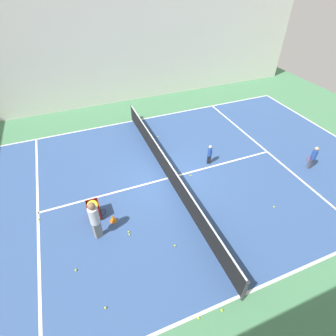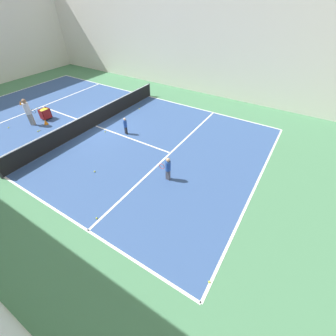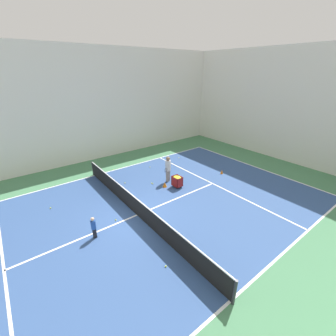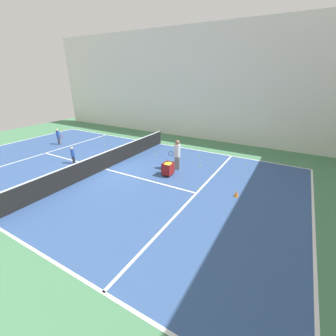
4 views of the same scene
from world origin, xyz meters
The scene contains 27 objects.
ground_plane centered at (0.00, 0.00, 0.00)m, with size 30.72×30.72×0.00m, color #477F56.
court_playing_area centered at (0.00, 0.00, 0.00)m, with size 11.76×20.65×0.00m.
line_baseline_near centered at (0.00, -10.32, 0.01)m, with size 11.76×0.10×0.00m, color white.
line_baseline_far centered at (0.00, 10.32, 0.01)m, with size 11.76×0.10×0.00m, color white.
line_sideline_left centered at (-5.88, 0.00, 0.01)m, with size 0.10×20.65×0.00m, color white.
line_sideline_right centered at (5.88, 0.00, 0.01)m, with size 0.10×20.65×0.00m, color white.
line_service_near centered at (0.00, -5.68, 0.01)m, with size 11.76×0.10×0.00m, color white.
line_service_far centered at (0.00, 5.68, 0.01)m, with size 11.76×0.10×0.00m, color white.
line_centre_service centered at (0.00, 0.00, 0.01)m, with size 0.10×11.35×0.00m, color white.
hall_enclosure_right centered at (8.99, 0.00, 4.24)m, with size 0.15×27.02×8.48m.
tennis_net centered at (0.00, 0.00, 0.53)m, with size 12.06×0.10×1.03m.
player_near_baseline centered at (-1.86, -6.67, 0.70)m, with size 0.25×0.57×1.23m.
coach_at_net centered at (-2.05, 3.58, 1.00)m, with size 0.47×0.67×1.75m.
child_midcourt centered at (0.31, -2.31, 0.61)m, with size 0.26×0.26×1.06m.
ball_cart centered at (-1.07, 3.55, 0.52)m, with size 0.60×0.48×0.74m.
training_cone_0 centered at (-1.55, 2.94, 0.16)m, with size 0.27×0.27×0.32m, color orange.
training_cone_1 centered at (-0.63, 7.33, 0.15)m, with size 0.20×0.20×0.29m, color orange.
tennis_ball_1 centered at (-0.41, 5.66, 0.04)m, with size 0.07×0.07×0.07m, color yellow.
tennis_ball_3 centered at (-2.43, 2.53, 0.04)m, with size 0.07×0.07×0.07m, color yellow.
tennis_ball_4 centered at (-0.25, -1.06, 0.04)m, with size 0.07×0.07×0.07m, color yellow.
tennis_ball_6 centered at (-3.33, -3.38, 0.04)m, with size 0.07×0.07×0.07m, color yellow.
tennis_ball_7 centered at (-2.31, 2.52, 0.04)m, with size 0.07×0.07×0.07m, color yellow.
tennis_ball_8 centered at (-5.31, -5.55, 0.04)m, with size 0.07×0.07×0.07m, color yellow.
tennis_ball_9 centered at (3.53, -0.82, 0.04)m, with size 0.07×0.07×0.07m, color yellow.
tennis_ball_10 centered at (-5.21, -10.28, 0.04)m, with size 0.07×0.07×0.07m, color yellow.
tennis_ball_11 centered at (-3.51, 1.15, 0.04)m, with size 0.07×0.07×0.07m, color yellow.
tennis_ball_13 centered at (-3.15, 4.55, 0.04)m, with size 0.07×0.07×0.07m, color yellow.
Camera 2 is at (-8.52, -10.86, 7.11)m, focal length 24.00 mm.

